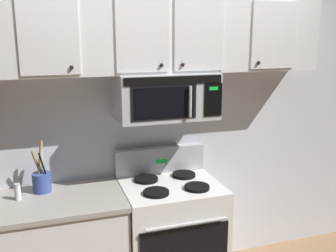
% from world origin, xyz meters
% --- Properties ---
extents(back_wall, '(5.20, 0.10, 2.70)m').
position_xyz_m(back_wall, '(0.00, 0.79, 1.35)').
color(back_wall, silver).
rests_on(back_wall, ground_plane).
extents(stove_range, '(0.76, 0.69, 1.12)m').
position_xyz_m(stove_range, '(0.00, 0.42, 0.47)').
color(stove_range, white).
rests_on(stove_range, ground_plane).
extents(over_range_microwave, '(0.76, 0.43, 0.35)m').
position_xyz_m(over_range_microwave, '(-0.00, 0.54, 1.58)').
color(over_range_microwave, '#B7BABF').
extents(upper_cabinets, '(2.50, 0.36, 0.55)m').
position_xyz_m(upper_cabinets, '(-0.00, 0.57, 2.02)').
color(upper_cabinets, silver).
extents(utensil_crock_blue, '(0.13, 0.13, 0.39)m').
position_xyz_m(utensil_crock_blue, '(-0.95, 0.59, 0.99)').
color(utensil_crock_blue, '#384C9E').
rests_on(utensil_crock_blue, counter_segment).
extents(salt_shaker, '(0.04, 0.04, 0.12)m').
position_xyz_m(salt_shaker, '(-1.11, 0.49, 0.96)').
color(salt_shaker, white).
rests_on(salt_shaker, counter_segment).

